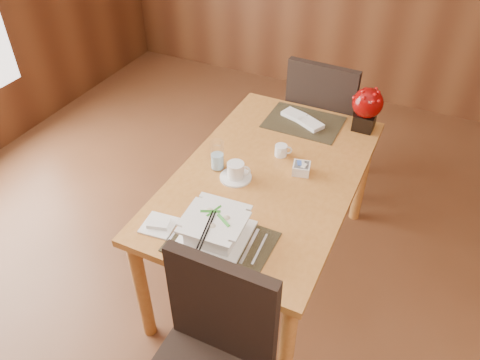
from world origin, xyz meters
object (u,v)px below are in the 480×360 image
at_px(far_chair, 323,119).
at_px(dining_table, 268,187).
at_px(coffee_cup, 236,172).
at_px(water_glass, 217,155).
at_px(creamer_jug, 281,150).
at_px(soup_setting, 215,228).
at_px(berry_decor, 367,107).
at_px(bread_plate, 159,225).
at_px(sugar_caddy, 301,169).

bearing_deg(far_chair, dining_table, 90.75).
xyz_separation_m(coffee_cup, water_glass, (-0.12, 0.03, 0.04)).
xyz_separation_m(dining_table, creamer_jug, (-0.00, 0.18, 0.13)).
height_order(coffee_cup, creamer_jug, coffee_cup).
relative_size(dining_table, coffee_cup, 9.01).
height_order(soup_setting, far_chair, far_chair).
bearing_deg(berry_decor, soup_setting, -107.98).
bearing_deg(far_chair, creamer_jug, 90.06).
bearing_deg(bread_plate, coffee_cup, 70.49).
distance_m(dining_table, coffee_cup, 0.23).
relative_size(soup_setting, water_glass, 1.86).
bearing_deg(water_glass, bread_plate, -94.84).
bearing_deg(coffee_cup, soup_setting, -76.38).
bearing_deg(berry_decor, coffee_cup, -122.65).
distance_m(coffee_cup, water_glass, 0.14).
bearing_deg(bread_plate, dining_table, 62.22).
xyz_separation_m(soup_setting, coffee_cup, (-0.10, 0.42, -0.02)).
bearing_deg(sugar_caddy, soup_setting, -107.25).
xyz_separation_m(creamer_jug, berry_decor, (0.35, 0.46, 0.12)).
bearing_deg(far_chair, water_glass, 76.14).
relative_size(soup_setting, bread_plate, 2.15).
bearing_deg(creamer_jug, soup_setting, -114.38).
bearing_deg(sugar_caddy, water_glass, -159.48).
bearing_deg(coffee_cup, water_glass, 164.36).
xyz_separation_m(soup_setting, bread_plate, (-0.27, -0.05, -0.05)).
bearing_deg(soup_setting, sugar_caddy, 69.28).
xyz_separation_m(dining_table, sugar_caddy, (0.15, 0.08, 0.12)).
bearing_deg(water_glass, creamer_jug, 44.30).
relative_size(creamer_jug, sugar_caddy, 1.00).
bearing_deg(dining_table, water_glass, -163.59).
relative_size(dining_table, far_chair, 1.46).
xyz_separation_m(soup_setting, far_chair, (0.07, 1.45, -0.23)).
xyz_separation_m(creamer_jug, bread_plate, (-0.30, -0.76, -0.03)).
height_order(berry_decor, bread_plate, berry_decor).
relative_size(water_glass, sugar_caddy, 1.91).
xyz_separation_m(water_glass, berry_decor, (0.61, 0.72, 0.06)).
bearing_deg(bread_plate, far_chair, 77.35).
height_order(berry_decor, far_chair, far_chair).
distance_m(soup_setting, creamer_jug, 0.71).
bearing_deg(soup_setting, creamer_jug, 83.68).
height_order(dining_table, soup_setting, soup_setting).
bearing_deg(creamer_jug, dining_table, -110.50).
distance_m(creamer_jug, sugar_caddy, 0.18).
xyz_separation_m(sugar_caddy, bread_plate, (-0.46, -0.66, -0.02)).
xyz_separation_m(dining_table, soup_setting, (-0.04, -0.53, 0.16)).
relative_size(sugar_caddy, far_chair, 0.09).
distance_m(creamer_jug, far_chair, 0.77).
height_order(sugar_caddy, berry_decor, berry_decor).
bearing_deg(dining_table, soup_setting, -94.13).
bearing_deg(dining_table, bread_plate, -117.78).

